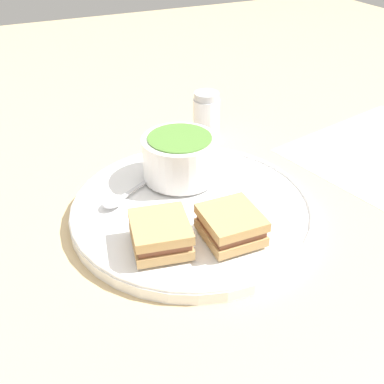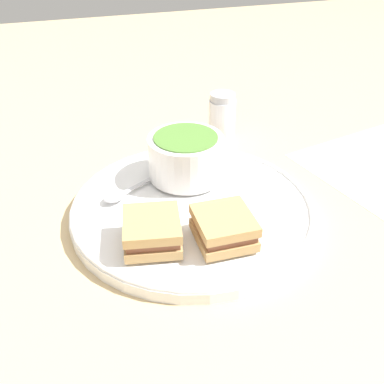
# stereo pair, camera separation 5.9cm
# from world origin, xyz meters

# --- Properties ---
(ground_plane) EXTENTS (2.40, 2.40, 0.00)m
(ground_plane) POSITION_xyz_m (0.00, 0.00, 0.00)
(ground_plane) COLOR #D1B27F
(plate) EXTENTS (0.33, 0.33, 0.02)m
(plate) POSITION_xyz_m (0.00, 0.00, 0.01)
(plate) COLOR white
(plate) RESTS_ON ground_plane
(soup_bowl) EXTENTS (0.11, 0.11, 0.06)m
(soup_bowl) POSITION_xyz_m (0.07, -0.01, 0.05)
(soup_bowl) COLOR white
(soup_bowl) RESTS_ON plate
(spoon) EXTENTS (0.07, 0.11, 0.01)m
(spoon) POSITION_xyz_m (0.05, 0.09, 0.02)
(spoon) COLOR silver
(spoon) RESTS_ON plate
(sandwich_half_near) EXTENTS (0.08, 0.08, 0.03)m
(sandwich_half_near) POSITION_xyz_m (-0.06, 0.07, 0.04)
(sandwich_half_near) COLOR tan
(sandwich_half_near) RESTS_ON plate
(sandwich_half_far) EXTENTS (0.07, 0.07, 0.03)m
(sandwich_half_far) POSITION_xyz_m (-0.08, -0.01, 0.04)
(sandwich_half_far) COLOR tan
(sandwich_half_far) RESTS_ON plate
(salt_shaker) EXTENTS (0.05, 0.05, 0.09)m
(salt_shaker) POSITION_xyz_m (0.19, -0.12, 0.04)
(salt_shaker) COLOR silver
(salt_shaker) RESTS_ON ground_plane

